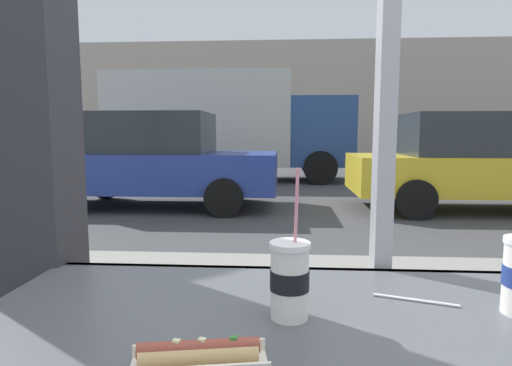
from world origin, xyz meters
TOP-DOWN VIEW (x-y plane):
  - ground_plane at (0.00, 8.00)m, footprint 60.00×60.00m
  - sidewalk_strip at (0.00, 1.60)m, footprint 16.00×2.80m
  - building_facade_far at (0.00, 22.60)m, footprint 28.00×1.20m
  - soda_cup_left at (-0.28, -0.31)m, footprint 0.09×0.09m
  - hotdog_tray_far at (-0.43, -0.52)m, footprint 0.24×0.12m
  - loose_straw at (0.02, -0.20)m, footprint 0.18×0.07m
  - parked_car_blue at (-2.68, 6.51)m, footprint 4.41×1.99m
  - parked_car_yellow at (3.15, 6.51)m, footprint 4.53×1.98m
  - box_truck at (-2.00, 11.19)m, footprint 6.91×2.44m

SIDE VIEW (x-z plane):
  - ground_plane at x=0.00m, z-range 0.00..0.00m
  - sidewalk_strip at x=0.00m, z-range 0.00..0.15m
  - parked_car_yellow at x=3.15m, z-range 0.01..1.71m
  - parked_car_blue at x=-2.68m, z-range 0.01..1.74m
  - loose_straw at x=0.02m, z-range 0.97..0.98m
  - hotdog_tray_far at x=-0.43m, z-range 0.97..1.02m
  - soda_cup_left at x=-0.28m, z-range 0.90..1.22m
  - box_truck at x=-2.00m, z-range 0.13..3.17m
  - building_facade_far at x=0.00m, z-range 0.00..6.27m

